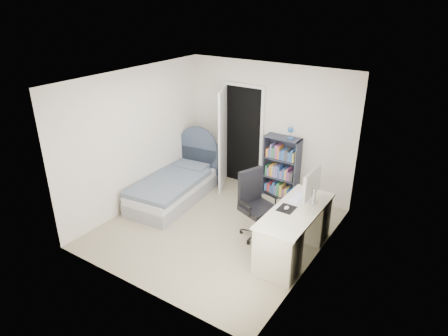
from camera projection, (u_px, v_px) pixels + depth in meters
The scene contains 8 objects.
room_shell at pixel (215, 159), 6.23m from camera, with size 3.50×3.70×2.60m.
door at pixel (230, 137), 7.84m from camera, with size 0.92×0.77×2.06m.
bed at pixel (175, 186), 7.57m from camera, with size 1.10×2.03×1.20m.
nightstand at pixel (211, 159), 8.38m from camera, with size 0.44×0.44×0.64m.
floor_lamp at pixel (219, 154), 8.08m from camera, with size 0.22×0.22×1.56m.
bookcase at pixel (281, 169), 7.59m from camera, with size 0.67×0.29×1.43m.
desk at pixel (295, 230), 5.91m from camera, with size 0.63×1.58×1.30m.
office_chair at pixel (255, 201), 6.33m from camera, with size 0.64×0.64×1.11m.
Camera 1 is at (3.26, -4.73, 3.66)m, focal length 32.00 mm.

